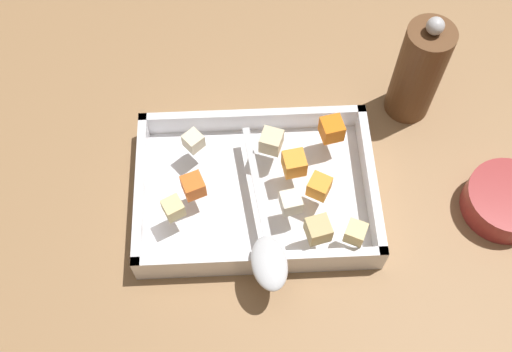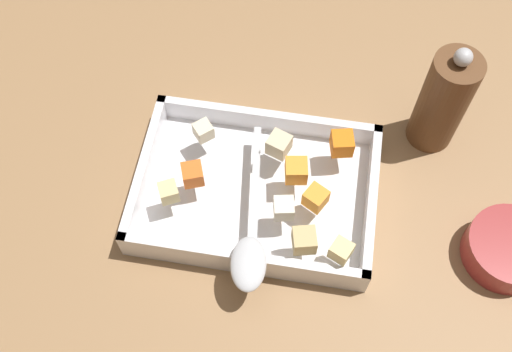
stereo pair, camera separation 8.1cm
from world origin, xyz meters
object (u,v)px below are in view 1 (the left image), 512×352
Objects in this scene: small_prep_bowl at (505,201)px; pepper_mill at (419,71)px; baking_dish at (256,192)px; serving_spoon at (267,253)px.

pepper_mill is at bearing 120.27° from small_prep_bowl.
pepper_mill is 0.22m from small_prep_bowl.
pepper_mill reaches higher than small_prep_bowl.
pepper_mill is at bearing 31.60° from baking_dish.
serving_spoon is 1.28× the size of pepper_mill.
small_prep_bowl is (0.33, 0.08, -0.04)m from serving_spoon.
serving_spoon is (0.01, -0.11, 0.05)m from baking_dish.
baking_dish is 1.34× the size of serving_spoon.
pepper_mill is at bearing -49.11° from serving_spoon.
serving_spoon is 2.14× the size of small_prep_bowl.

